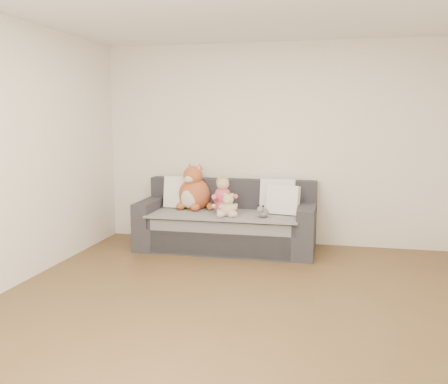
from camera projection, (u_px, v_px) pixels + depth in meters
name	position (u px, v px, depth m)	size (l,w,h in m)	color
room_shell	(244.00, 157.00, 4.48)	(5.00, 5.00, 5.00)	brown
sofa	(227.00, 224.00, 6.32)	(2.20, 0.94, 0.85)	#29292E
cushion_left	(182.00, 192.00, 6.54)	(0.45, 0.20, 0.43)	white
cushion_right_back	(278.00, 195.00, 6.33)	(0.45, 0.21, 0.42)	white
cushion_right_front	(283.00, 200.00, 6.09)	(0.42, 0.25, 0.37)	white
toddler	(223.00, 198.00, 6.15)	(0.34, 0.47, 0.46)	#C14452
plush_cat	(194.00, 191.00, 6.45)	(0.48, 0.43, 0.63)	#B75228
teddy_bear	(228.00, 207.00, 5.97)	(0.23, 0.17, 0.29)	beige
plush_cow	(263.00, 212.00, 5.90)	(0.13, 0.20, 0.16)	white
sippy_cup	(223.00, 209.00, 6.11)	(0.11, 0.08, 0.12)	#5D3BA1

